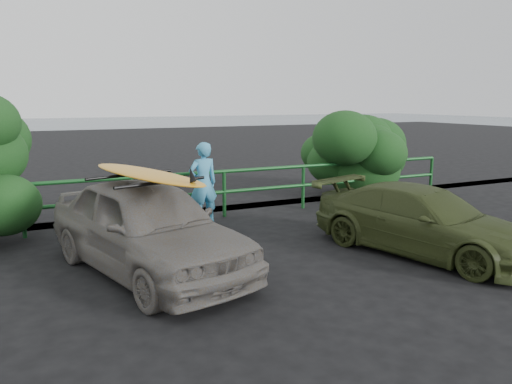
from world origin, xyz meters
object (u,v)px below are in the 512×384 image
Objects in this scene: man at (203,183)px; olive_vehicle at (423,221)px; surfboard at (145,174)px; guardrail at (180,197)px; sedan at (147,227)px.

olive_vehicle is at bearing 121.55° from man.
man is at bearing 110.21° from olive_vehicle.
olive_vehicle is 4.57m from surfboard.
guardrail is 3.15m from sedan.
surfboard is (0.00, 0.00, 0.78)m from sedan.
man reaches higher than surfboard.
surfboard is at bearing 49.49° from man.
surfboard is at bearing -115.60° from guardrail.
surfboard reaches higher than sedan.
surfboard reaches higher than guardrail.
guardrail is 8.29× the size of man.
guardrail is at bearing 49.23° from surfboard.
surfboard is at bearing 150.04° from olive_vehicle.
guardrail is at bearing 49.23° from sedan.
man reaches higher than olive_vehicle.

